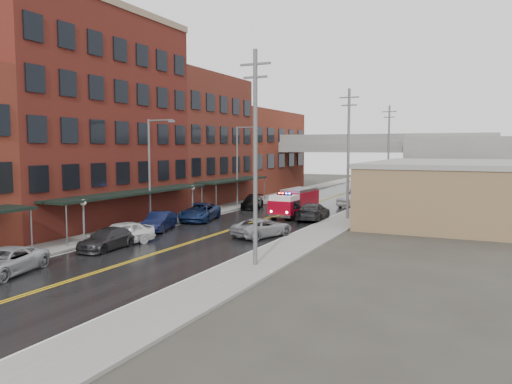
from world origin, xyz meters
The scene contains 31 objects.
road centered at (0.00, 30.00, 0.01)m, with size 11.00×160.00×0.02m, color black.
sidewalk_left centered at (-7.30, 30.00, 0.07)m, with size 3.00×160.00×0.15m, color slate.
sidewalk_right centered at (7.30, 30.00, 0.07)m, with size 3.00×160.00×0.15m, color slate.
curb_left centered at (-5.65, 30.00, 0.07)m, with size 0.30×160.00×0.15m, color gray.
curb_right centered at (5.65, 30.00, 0.07)m, with size 0.30×160.00×0.15m, color gray.
brick_building_b centered at (-13.30, 23.00, 9.00)m, with size 9.00×20.00×18.00m, color #561D16.
brick_building_c centered at (-13.30, 40.50, 7.50)m, with size 9.00×15.00×15.00m, color maroon.
brick_building_far centered at (-13.30, 58.00, 6.00)m, with size 9.00×20.00×12.00m, color brown.
tan_building centered at (16.00, 40.00, 2.50)m, with size 14.00×22.00×5.00m, color brown.
right_far_block centered at (18.00, 70.00, 4.00)m, with size 18.00×30.00×8.00m, color slate.
awning_1 centered at (-7.49, 23.00, 2.99)m, with size 2.60×18.00×3.09m.
awning_2 centered at (-7.49, 40.50, 2.99)m, with size 2.60×13.00×3.09m.
globe_lamp_1 centered at (-6.40, 16.00, 2.31)m, with size 0.44×0.44×3.12m.
globe_lamp_2 centered at (-6.40, 30.00, 2.31)m, with size 0.44×0.44×3.12m.
street_lamp_1 centered at (-6.55, 24.00, 5.19)m, with size 2.64×0.22×9.00m.
street_lamp_2 centered at (-6.55, 40.00, 5.19)m, with size 2.64×0.22×9.00m.
utility_pole_0 centered at (7.20, 15.00, 6.31)m, with size 1.80×0.24×12.00m.
utility_pole_1 centered at (7.20, 35.00, 6.31)m, with size 1.80×0.24×12.00m.
utility_pole_2 centered at (7.20, 55.00, 6.31)m, with size 1.80×0.24×12.00m.
overpass centered at (0.00, 62.00, 5.99)m, with size 40.00×10.00×7.50m.
fire_truck centered at (1.96, 35.14, 1.44)m, with size 3.18×7.38×2.66m.
parked_car_left_2 centered at (-3.98, 7.78, 0.71)m, with size 2.35×5.09×1.41m, color #A7AAAF.
parked_car_left_3 centered at (-3.70, 15.30, 0.69)m, with size 1.93×4.75×1.38m, color #252527.
parked_car_left_4 centered at (-3.86, 16.80, 0.81)m, with size 1.90×4.73×1.61m, color silver.
parked_car_left_5 centered at (-5.00, 22.80, 0.76)m, with size 1.61×4.63×1.52m, color black.
parked_car_left_6 centered at (-4.94, 28.87, 0.80)m, with size 2.66×5.78×1.61m, color #14244B.
parked_car_left_7 centered at (-4.51, 39.20, 0.71)m, with size 1.98×4.86×1.41m, color black.
parked_car_right_0 centered at (3.65, 23.80, 0.71)m, with size 2.35×5.09×1.41m, color gray.
parked_car_right_1 centered at (4.33, 33.68, 0.80)m, with size 2.24×5.50×1.60m, color black.
parked_car_right_2 centered at (5.00, 45.36, 0.79)m, with size 1.87×4.64×1.58m, color #BEBEBE.
parked_car_right_3 centered at (4.09, 52.20, 0.81)m, with size 1.71×4.90×1.62m, color #0E1732.
Camera 1 is at (18.89, -9.90, 6.71)m, focal length 35.00 mm.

